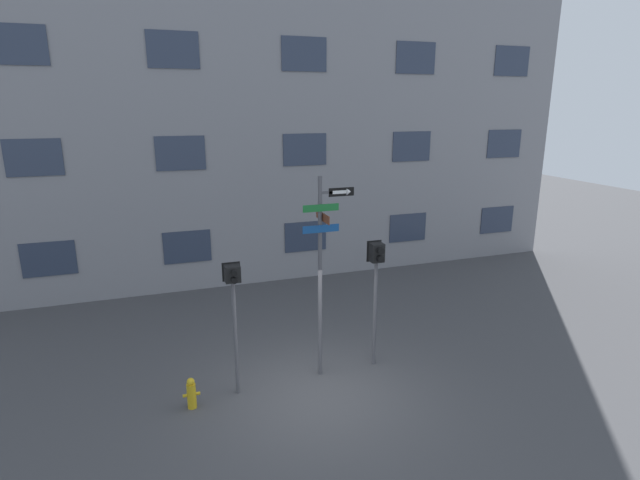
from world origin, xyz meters
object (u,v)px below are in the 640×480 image
(street_sign_pole, at_px, (323,262))
(fire_hydrant, at_px, (191,393))
(pedestrian_signal_left, at_px, (233,296))
(pedestrian_signal_right, at_px, (376,271))

(street_sign_pole, relative_size, fire_hydrant, 6.84)
(pedestrian_signal_left, relative_size, pedestrian_signal_right, 0.96)
(pedestrian_signal_right, bearing_deg, street_sign_pole, -178.77)
(pedestrian_signal_left, distance_m, pedestrian_signal_right, 3.25)
(pedestrian_signal_right, height_order, fire_hydrant, pedestrian_signal_right)
(street_sign_pole, distance_m, pedestrian_signal_right, 1.34)
(street_sign_pole, relative_size, pedestrian_signal_right, 1.51)
(pedestrian_signal_right, bearing_deg, pedestrian_signal_left, -177.02)
(street_sign_pole, height_order, pedestrian_signal_left, street_sign_pole)
(fire_hydrant, bearing_deg, pedestrian_signal_left, 13.90)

